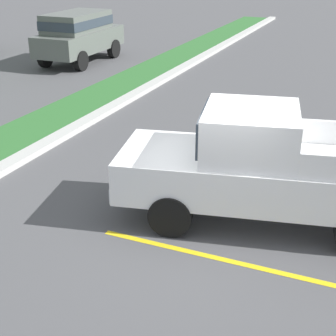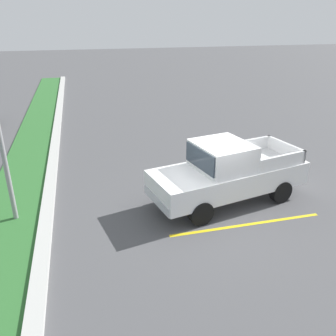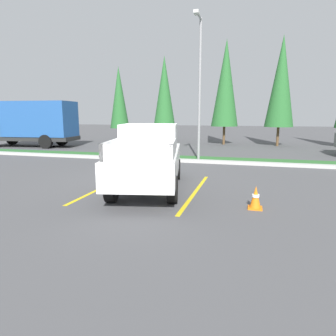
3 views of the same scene
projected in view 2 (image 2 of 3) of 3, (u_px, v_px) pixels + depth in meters
ground_plane at (208, 210)px, 11.26m from camera, size 120.00×120.00×0.00m
parking_line_near at (247, 225)px, 10.50m from camera, size 0.12×4.80×0.01m
parking_line_far at (210, 181)px, 13.25m from camera, size 0.12×4.80×0.01m
curb_strip at (45, 230)px, 10.10m from camera, size 56.00×0.40×0.15m
grass_median at (4, 237)px, 9.87m from camera, size 56.00×1.80×0.06m
pickup_truck_main at (227, 173)px, 11.44m from camera, size 2.94×5.50×2.10m
traffic_cone at (223, 154)px, 15.02m from camera, size 0.36×0.36×0.60m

